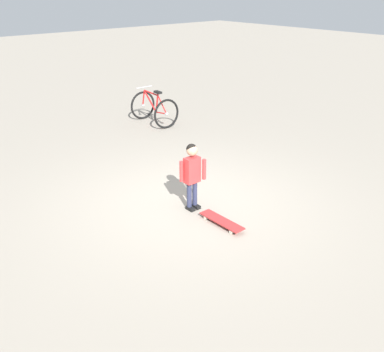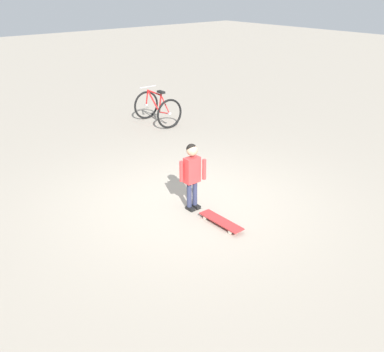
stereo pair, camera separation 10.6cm
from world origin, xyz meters
The scene contains 4 objects.
ground_plane centered at (0.00, 0.00, 0.00)m, with size 50.00×50.00×0.00m, color #9E9384.
child_person centered at (-0.21, 0.10, 0.66)m, with size 0.22×0.37×1.06m.
skateboard centered at (-0.88, 0.11, 0.06)m, with size 0.76×0.19×0.07m.
bicycle_mid centered at (3.79, -2.14, 0.38)m, with size 1.09×0.75×0.85m.
Camera 1 is at (-4.85, 4.12, 3.26)m, focal length 41.61 mm.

